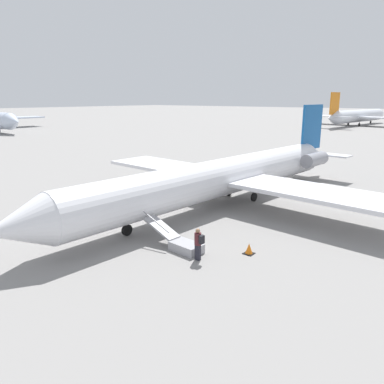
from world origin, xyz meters
name	(u,v)px	position (x,y,z in m)	size (l,w,h in m)	color
ground_plane	(220,205)	(0.00, 0.00, 0.00)	(600.00, 600.00, 0.00)	gray
airplane_main	(229,175)	(-1.07, 0.07, 2.27)	(35.23, 26.82, 7.59)	silver
airplane_far_left	(358,116)	(-99.31, -17.80, 2.91)	(41.26, 31.21, 9.74)	silver
boarding_stairs	(181,243)	(8.71, 3.39, 0.39)	(1.27, 4.08, 1.83)	#99999E
passenger	(198,242)	(9.21, 5.02, 1.00)	(0.36, 0.55, 1.74)	#23232D
traffic_cone_near_stairs	(249,249)	(6.84, 6.67, 0.28)	(0.55, 0.55, 0.60)	black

